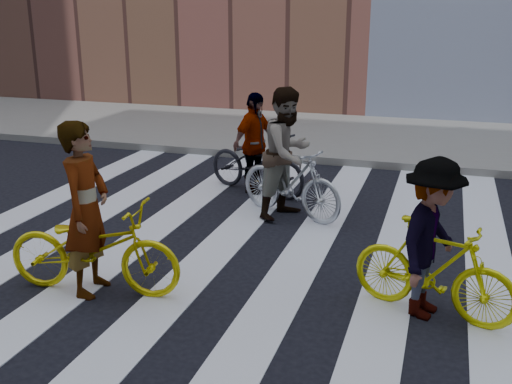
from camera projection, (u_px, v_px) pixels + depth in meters
The scene contains 11 objects.
ground at pixel (250, 265), 7.20m from camera, with size 100.00×100.00×0.00m, color black.
sidewalk_far at pixel (350, 137), 14.01m from camera, with size 100.00×5.00×0.15m, color gray.
zebra_crosswalk at pixel (250, 264), 7.20m from camera, with size 8.25×10.00×0.01m.
bike_yellow_left at pixel (94, 248), 6.39m from camera, with size 0.67×1.93×1.02m, color yellow.
bike_silver_mid at pixel (290, 181), 8.74m from camera, with size 0.50×1.78×1.07m, color #B6B9C0.
bike_yellow_right at pixel (434, 269), 5.90m from camera, with size 0.47×1.65×0.99m, color yellow.
bike_dark_rear at pixel (257, 163), 9.90m from camera, with size 0.67×1.92×1.01m, color black.
rider_left at pixel (86, 209), 6.28m from camera, with size 0.69×0.45×1.88m, color slate.
rider_mid at pixel (288, 153), 8.63m from camera, with size 0.93×0.72×1.91m, color slate.
rider_right at pixel (431, 239), 5.82m from camera, with size 1.05×0.60×1.62m, color slate.
rider_rear at pixel (254, 143), 9.82m from camera, with size 0.98×0.41×1.67m, color slate.
Camera 1 is at (2.09, -6.29, 2.96)m, focal length 42.00 mm.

